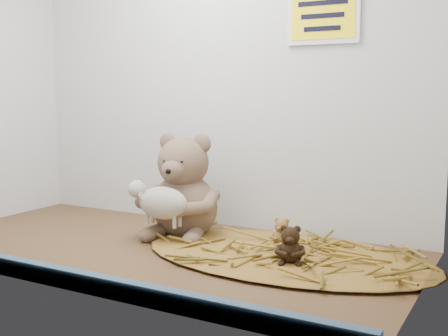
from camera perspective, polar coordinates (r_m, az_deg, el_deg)
The scene contains 8 objects.
alcove_shell at distance 136.67cm, azimuth -5.18°, elevation 11.15°, with size 120.40×60.20×90.40cm.
front_rail at distance 112.66cm, azimuth -15.90°, elevation -10.64°, with size 119.28×2.20×3.60cm, color #375369.
straw_bed at distance 127.26cm, azimuth 6.27°, elevation -8.80°, with size 68.15×39.57×1.32cm, color brown.
main_teddy at distance 143.88cm, azimuth -4.05°, elevation -1.71°, with size 21.32×22.51×26.44cm, color #79604A, non-canonical shape.
toy_lamb at distance 136.71cm, azimuth -6.20°, elevation -3.56°, with size 17.19×10.49×11.11cm, color beige, non-canonical shape.
mini_teddy_tan at distance 132.66cm, azimuth 5.88°, elevation -6.35°, with size 5.28×5.57×6.55cm, color olive, non-canonical shape.
mini_teddy_brown at distance 119.58cm, azimuth 6.76°, elevation -7.55°, with size 6.49×6.85×8.05cm, color black, non-canonical shape.
wall_sign at distance 142.52cm, azimuth 10.04°, elevation 14.96°, with size 16.00×1.20×11.00cm, color yellow.
Camera 1 is at (76.12, -104.20, 36.63)cm, focal length 45.00 mm.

